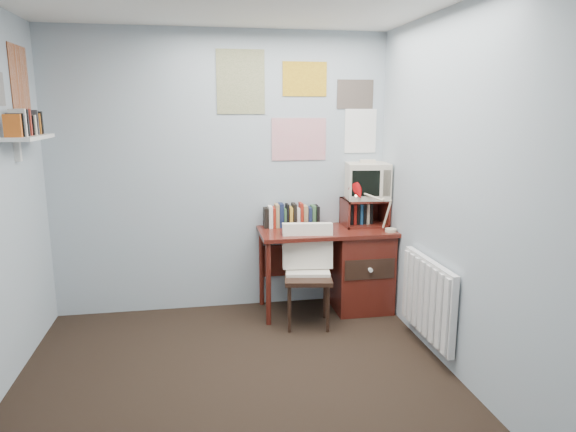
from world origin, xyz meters
The scene contains 13 objects.
ground centered at (0.00, 0.00, 0.00)m, with size 3.50×3.50×0.00m, color black.
back_wall centered at (0.00, 1.75, 1.25)m, with size 3.00×0.02×2.50m, color #A1ABB8.
right_wall centered at (1.50, 0.00, 1.25)m, with size 0.02×3.50×2.50m, color #A1ABB8.
desk centered at (1.17, 1.48, 0.41)m, with size 1.20×0.55×0.76m.
desk_chair centered at (0.67, 1.18, 0.42)m, with size 0.43×0.41×0.84m, color black.
desk_lamp centered at (1.44, 1.30, 0.94)m, with size 0.26×0.22×0.37m, color #B30B0E.
tv_riser centered at (1.29, 1.59, 0.89)m, with size 0.40×0.30×0.25m, color #561B13.
crt_tv centered at (1.31, 1.61, 1.19)m, with size 0.38×0.35×0.36m, color beige.
book_row centered at (0.66, 1.66, 0.87)m, with size 0.60×0.14×0.22m, color #561B13.
radiator centered at (1.46, 0.55, 0.42)m, with size 0.09×0.80×0.60m, color white.
wall_shelf centered at (-1.40, 1.10, 1.62)m, with size 0.20×0.62×0.24m, color white.
posters_back centered at (0.70, 1.74, 1.85)m, with size 1.20×0.01×0.90m, color white.
posters_left centered at (-1.49, 1.10, 2.00)m, with size 0.01×0.70×0.60m, color white.
Camera 1 is at (-0.22, -2.86, 1.82)m, focal length 32.00 mm.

